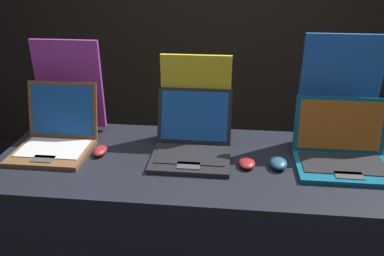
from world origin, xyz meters
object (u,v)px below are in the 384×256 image
at_px(promo_stand_middle, 196,100).
at_px(promo_stand_back, 338,94).
at_px(laptop_back, 342,151).
at_px(laptop_front, 56,135).
at_px(mouse_front, 100,151).
at_px(mouse_middle, 247,163).
at_px(laptop_middle, 192,141).
at_px(mouse_back, 278,163).
at_px(promo_stand_front, 70,89).

relative_size(promo_stand_middle, promo_stand_back, 0.79).
bearing_deg(laptop_back, promo_stand_back, 90.00).
height_order(laptop_front, promo_stand_middle, promo_stand_middle).
distance_m(mouse_front, mouse_middle, 0.64).
bearing_deg(promo_stand_middle, laptop_front, -163.84).
distance_m(mouse_front, laptop_middle, 0.41).
xyz_separation_m(laptop_front, laptop_back, (1.25, -0.01, -0.00)).
bearing_deg(laptop_back, mouse_back, -167.98).
height_order(mouse_middle, promo_stand_middle, promo_stand_middle).
bearing_deg(laptop_front, laptop_back, -0.66).
relative_size(laptop_middle, mouse_middle, 3.84).
distance_m(laptop_front, mouse_back, 0.99).
bearing_deg(laptop_back, promo_stand_front, 170.00).
bearing_deg(promo_stand_front, mouse_front, -48.91).
bearing_deg(mouse_middle, laptop_back, 9.07).
xyz_separation_m(promo_stand_middle, laptop_back, (0.63, -0.19, -0.13)).
distance_m(promo_stand_middle, mouse_back, 0.48).
relative_size(promo_stand_front, mouse_back, 4.49).
bearing_deg(promo_stand_front, promo_stand_middle, -2.51).
height_order(laptop_middle, mouse_back, laptop_middle).
bearing_deg(promo_stand_front, mouse_back, -15.67).
height_order(mouse_front, mouse_middle, mouse_front).
xyz_separation_m(laptop_front, promo_stand_middle, (0.62, 0.18, 0.13)).
relative_size(mouse_back, promo_stand_back, 0.20).
bearing_deg(promo_stand_middle, laptop_back, -16.99).
bearing_deg(mouse_back, promo_stand_middle, 145.93).
distance_m(laptop_front, laptop_back, 1.25).
bearing_deg(promo_stand_front, promo_stand_back, -1.50).
height_order(mouse_front, promo_stand_front, promo_stand_front).
bearing_deg(mouse_back, laptop_middle, 167.79).
relative_size(promo_stand_middle, mouse_back, 4.00).
height_order(promo_stand_front, promo_stand_back, promo_stand_back).
bearing_deg(laptop_middle, promo_stand_middle, 90.00).
distance_m(mouse_middle, laptop_back, 0.40).
height_order(promo_stand_middle, laptop_back, promo_stand_middle).
bearing_deg(mouse_front, promo_stand_front, 131.09).
xyz_separation_m(mouse_front, mouse_middle, (0.64, -0.04, -0.00)).
height_order(laptop_middle, mouse_middle, laptop_middle).
xyz_separation_m(promo_stand_middle, mouse_back, (0.37, -0.25, -0.17)).
relative_size(laptop_middle, laptop_back, 0.91).
height_order(promo_stand_front, mouse_back, promo_stand_front).
distance_m(mouse_middle, promo_stand_middle, 0.39).
xyz_separation_m(promo_stand_front, mouse_middle, (0.85, -0.28, -0.20)).
height_order(laptop_back, promo_stand_back, promo_stand_back).
height_order(laptop_front, promo_stand_back, promo_stand_back).
xyz_separation_m(promo_stand_front, promo_stand_middle, (0.62, -0.03, -0.02)).
height_order(laptop_middle, promo_stand_middle, promo_stand_middle).
distance_m(mouse_middle, mouse_back, 0.13).
bearing_deg(mouse_middle, laptop_middle, 160.07).
bearing_deg(promo_stand_back, promo_stand_front, 178.50).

